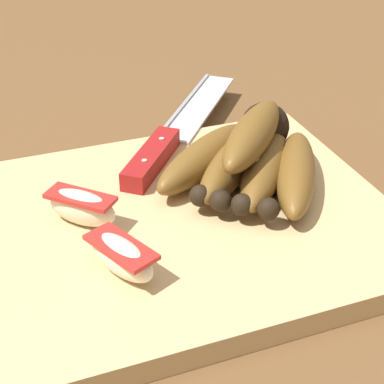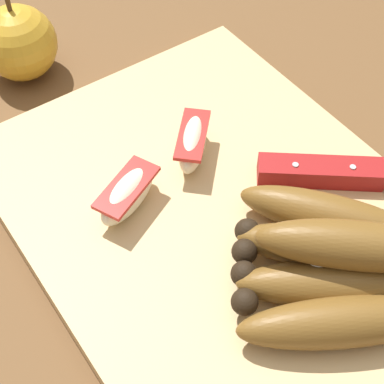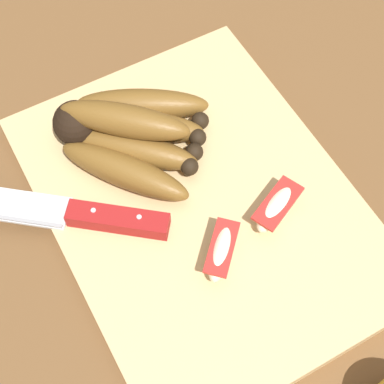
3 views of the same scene
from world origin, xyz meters
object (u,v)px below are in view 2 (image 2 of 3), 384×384
chefs_knife (382,178)px  apple_wedge_near (191,143)px  whole_apple (19,43)px  banana_bunch (349,263)px  apple_wedge_middle (128,194)px

chefs_knife → apple_wedge_near: bearing=-135.9°
apple_wedge_near → whole_apple: (-0.20, -0.06, -0.00)m
banana_bunch → chefs_knife: size_ratio=0.77×
banana_bunch → apple_wedge_near: banana_bunch is taller
apple_wedge_middle → whole_apple: 0.22m
apple_wedge_near → apple_wedge_middle: apple_wedge_near is taller
chefs_knife → apple_wedge_near: 0.16m
banana_bunch → chefs_knife: banana_bunch is taller
chefs_knife → apple_wedge_middle: 0.20m
chefs_knife → whole_apple: size_ratio=2.80×
chefs_knife → whole_apple: whole_apple is taller
banana_bunch → apple_wedge_near: size_ratio=3.09×
apple_wedge_near → apple_wedge_middle: size_ratio=0.88×
chefs_knife → apple_wedge_middle: size_ratio=3.55×
whole_apple → chefs_knife: bearing=28.1°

